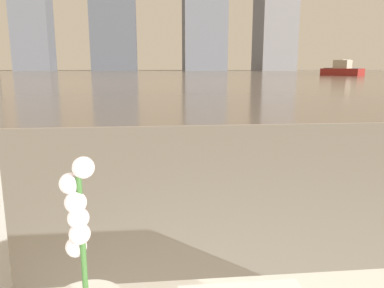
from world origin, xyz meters
TOP-DOWN VIEW (x-y plane):
  - harbor_water at (0.00, 62.00)m, footprint 180.00×110.00m
  - harbor_boat_0 at (23.89, 46.82)m, footprint 4.31×5.34m
  - harbor_boat_2 at (26.84, 52.66)m, footprint 2.96×5.89m
  - skyline_tower_1 at (-34.93, 118.00)m, footprint 10.44×8.49m
  - skyline_tower_2 at (-11.66, 118.00)m, footprint 13.38×6.21m

SIDE VIEW (x-z plane):
  - harbor_water at x=0.00m, z-range 0.00..0.01m
  - harbor_boat_0 at x=23.89m, z-range -0.28..1.67m
  - harbor_boat_2 at x=26.84m, z-range -0.30..1.81m
  - skyline_tower_1 at x=-34.93m, z-range 0.00..35.88m
  - skyline_tower_2 at x=-11.66m, z-range 0.00..36.80m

